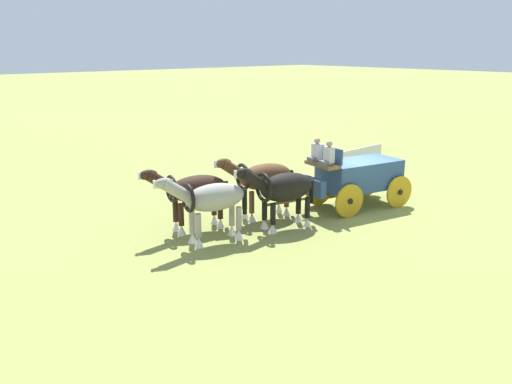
{
  "coord_description": "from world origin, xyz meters",
  "views": [
    {
      "loc": [
        15.64,
        12.11,
        5.86
      ],
      "look_at": [
        4.47,
        -0.74,
        1.2
      ],
      "focal_mm": 37.6,
      "sensor_mm": 36.0,
      "label": 1
    }
  ],
  "objects_px": {
    "draft_horse_lead_near": "(210,200)",
    "draft_horse_lead_off": "(193,191)",
    "draft_horse_rear_off": "(262,179)",
    "show_wagon": "(356,176)",
    "draft_horse_rear_near": "(283,189)"
  },
  "relations": [
    {
      "from": "draft_horse_lead_near",
      "to": "draft_horse_lead_off",
      "type": "distance_m",
      "value": 1.3
    },
    {
      "from": "draft_horse_rear_off",
      "to": "draft_horse_lead_off",
      "type": "bearing_deg",
      "value": -10.64
    },
    {
      "from": "show_wagon",
      "to": "draft_horse_lead_near",
      "type": "relative_size",
      "value": 2.0
    },
    {
      "from": "draft_horse_rear_near",
      "to": "show_wagon",
      "type": "bearing_deg",
      "value": 179.4
    },
    {
      "from": "draft_horse_rear_off",
      "to": "draft_horse_lead_near",
      "type": "distance_m",
      "value": 2.92
    },
    {
      "from": "show_wagon",
      "to": "draft_horse_rear_near",
      "type": "distance_m",
      "value": 3.73
    },
    {
      "from": "draft_horse_lead_off",
      "to": "draft_horse_rear_off",
      "type": "bearing_deg",
      "value": 169.36
    },
    {
      "from": "show_wagon",
      "to": "draft_horse_lead_near",
      "type": "xyz_separation_m",
      "value": [
        6.3,
        -0.52,
        0.14
      ]
    },
    {
      "from": "show_wagon",
      "to": "draft_horse_lead_off",
      "type": "xyz_separation_m",
      "value": [
        6.06,
        -1.8,
        0.13
      ]
    },
    {
      "from": "show_wagon",
      "to": "draft_horse_lead_off",
      "type": "distance_m",
      "value": 6.33
    },
    {
      "from": "show_wagon",
      "to": "draft_horse_lead_off",
      "type": "height_order",
      "value": "show_wagon"
    },
    {
      "from": "draft_horse_rear_off",
      "to": "draft_horse_rear_near",
      "type": "bearing_deg",
      "value": 79.56
    },
    {
      "from": "draft_horse_rear_near",
      "to": "draft_horse_lead_off",
      "type": "bearing_deg",
      "value": -37.05
    },
    {
      "from": "draft_horse_rear_off",
      "to": "draft_horse_lead_near",
      "type": "xyz_separation_m",
      "value": [
        2.81,
        0.8,
        -0.06
      ]
    },
    {
      "from": "draft_horse_lead_near",
      "to": "draft_horse_rear_near",
      "type": "bearing_deg",
      "value": 169.36
    }
  ]
}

